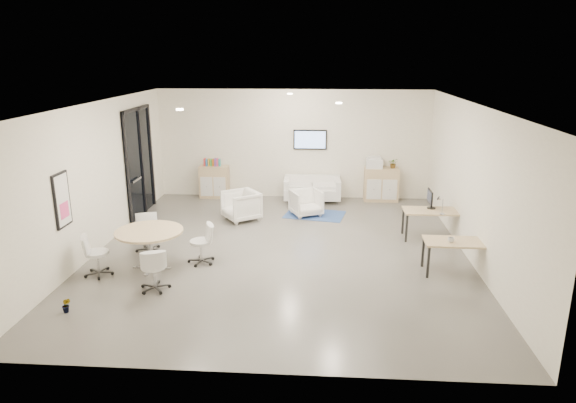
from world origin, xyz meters
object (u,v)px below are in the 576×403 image
at_px(loveseat, 312,190).
at_px(round_table, 149,234).
at_px(sideboard_left, 214,182).
at_px(armchair_left, 241,204).
at_px(armchair_right, 306,201).
at_px(sideboard_right, 381,184).
at_px(desk_rear, 432,213).
at_px(desk_front, 457,244).

distance_m(loveseat, round_table, 6.09).
bearing_deg(sideboard_left, armchair_left, -61.64).
distance_m(loveseat, armchair_right, 1.43).
height_order(sideboard_right, round_table, sideboard_right).
xyz_separation_m(sideboard_right, armchair_left, (-3.82, -2.10, -0.07)).
height_order(sideboard_left, armchair_left, sideboard_left).
bearing_deg(armchair_right, desk_rear, -52.76).
relative_size(sideboard_left, desk_front, 0.74).
height_order(armchair_left, desk_rear, armchair_left).
relative_size(armchair_left, desk_front, 0.65).
xyz_separation_m(loveseat, desk_front, (2.95, -5.00, 0.27)).
xyz_separation_m(sideboard_right, round_table, (-5.13, -5.36, 0.24)).
xyz_separation_m(armchair_right, desk_rear, (2.99, -1.60, 0.24)).
bearing_deg(armchair_left, armchair_right, 72.02).
bearing_deg(loveseat, round_table, -122.38).
xyz_separation_m(armchair_right, desk_front, (3.08, -3.57, 0.22)).
height_order(armchair_left, armchair_right, armchair_left).
bearing_deg(armchair_left, loveseat, 102.02).
xyz_separation_m(sideboard_right, desk_rear, (0.84, -3.18, 0.13)).
distance_m(sideboard_right, armchair_left, 4.36).
bearing_deg(armchair_right, sideboard_left, 125.82).
bearing_deg(round_table, desk_rear, 20.13).
distance_m(armchair_left, armchair_right, 1.75).
relative_size(sideboard_left, armchair_right, 1.26).
xyz_separation_m(sideboard_left, loveseat, (2.94, -0.17, -0.15)).
bearing_deg(armchair_right, desk_front, -73.84).
xyz_separation_m(sideboard_right, armchair_right, (-2.15, -1.58, -0.11)).
bearing_deg(loveseat, sideboard_left, 175.22).
relative_size(sideboard_left, armchair_left, 1.14).
distance_m(sideboard_left, armchair_left, 2.40).
bearing_deg(armchair_right, round_table, -152.88).
relative_size(loveseat, desk_front, 1.28).
distance_m(armchair_right, round_table, 4.83).
height_order(sideboard_right, desk_front, sideboard_right).
xyz_separation_m(sideboard_right, loveseat, (-2.02, -0.15, -0.16)).
height_order(sideboard_right, armchair_right, sideboard_right).
bearing_deg(sideboard_left, loveseat, -3.25).
xyz_separation_m(armchair_left, round_table, (-1.31, -3.27, 0.31)).
bearing_deg(desk_front, sideboard_left, 139.88).
distance_m(sideboard_left, loveseat, 2.95).
height_order(armchair_left, desk_front, armchair_left).
distance_m(sideboard_right, loveseat, 2.03).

